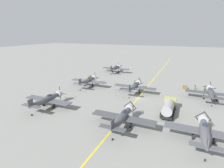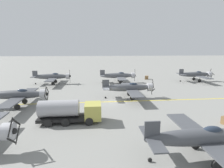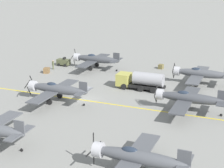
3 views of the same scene
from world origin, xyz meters
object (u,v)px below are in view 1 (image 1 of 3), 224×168
(airplane_near_center, at_px, (122,117))
(tow_tractor, at_px, (208,89))
(airplane_far_left, at_px, (115,68))
(fuel_tanker, at_px, (169,107))
(airplane_mid_right, at_px, (211,93))
(ground_crew_walking, at_px, (195,87))
(supply_crate_by_tanker, at_px, (185,87))
(airplane_mid_center, at_px, (134,86))
(supply_crate_outboard, at_px, (90,77))
(airplane_near_right, at_px, (205,131))
(airplane_near_left, at_px, (47,99))
(airplane_mid_left, at_px, (88,81))

(airplane_near_center, relative_size, tow_tractor, 4.62)
(airplane_far_left, xyz_separation_m, fuel_tanker, (25.82, -32.38, -0.50))
(airplane_far_left, relative_size, tow_tractor, 4.62)
(airplane_mid_right, relative_size, tow_tractor, 4.62)
(fuel_tanker, distance_m, ground_crew_walking, 20.67)
(fuel_tanker, distance_m, supply_crate_by_tanker, 19.92)
(airplane_mid_center, xyz_separation_m, airplane_near_center, (3.47, -19.01, -0.00))
(airplane_mid_right, distance_m, supply_crate_by_tanker, 9.76)
(tow_tractor, height_order, supply_crate_by_tanker, tow_tractor)
(airplane_near_center, bearing_deg, supply_crate_outboard, 123.59)
(airplane_near_right, xyz_separation_m, airplane_near_left, (-32.08, 0.57, 0.00))
(airplane_mid_left, distance_m, airplane_near_left, 17.85)
(airplane_mid_center, relative_size, airplane_near_left, 1.00)
(airplane_near_center, distance_m, fuel_tanker, 11.65)
(airplane_mid_center, bearing_deg, airplane_mid_left, -168.05)
(fuel_tanker, bearing_deg, airplane_mid_left, 159.28)
(airplane_mid_left, relative_size, supply_crate_by_tanker, 9.99)
(tow_tractor, xyz_separation_m, ground_crew_walking, (-3.31, 0.48, 0.22))
(airplane_mid_right, xyz_separation_m, supply_crate_outboard, (-39.57, 6.89, -1.49))
(airplane_near_right, relative_size, fuel_tanker, 1.50)
(airplane_mid_center, xyz_separation_m, fuel_tanker, (10.52, -9.74, -0.50))
(airplane_near_center, relative_size, ground_crew_walking, 6.48)
(airplane_mid_right, bearing_deg, supply_crate_outboard, 162.35)
(airplane_near_center, relative_size, fuel_tanker, 1.50)
(airplane_near_center, distance_m, supply_crate_outboard, 37.03)
(airplane_near_left, distance_m, ground_crew_walking, 42.04)
(airplane_far_left, xyz_separation_m, tow_tractor, (34.65, -12.94, -1.22))
(airplane_near_left, distance_m, fuel_tanker, 27.07)
(airplane_mid_left, height_order, airplane_near_right, airplane_mid_left)
(airplane_near_right, xyz_separation_m, tow_tractor, (2.58, 28.09, -1.22))
(airplane_far_left, bearing_deg, supply_crate_by_tanker, -17.64)
(airplane_mid_right, xyz_separation_m, supply_crate_by_tanker, (-6.20, 7.39, -1.51))
(airplane_near_center, xyz_separation_m, supply_crate_by_tanker, (9.76, 28.97, -1.51))
(airplane_near_left, bearing_deg, tow_tractor, 26.32)
(tow_tractor, bearing_deg, airplane_mid_right, -89.35)
(fuel_tanker, bearing_deg, airplane_near_right, -54.18)
(airplane_near_center, distance_m, airplane_near_left, 18.82)
(airplane_far_left, xyz_separation_m, airplane_near_left, (-0.01, -40.46, 0.00))
(airplane_far_left, height_order, tow_tractor, airplane_far_left)
(airplane_near_center, height_order, ground_crew_walking, airplane_near_center)
(airplane_mid_left, xyz_separation_m, fuel_tanker, (25.83, -9.77, -0.50))
(fuel_tanker, distance_m, supply_crate_outboard, 36.20)
(airplane_far_left, xyz_separation_m, supply_crate_by_tanker, (28.53, -12.67, -1.51))
(ground_crew_walking, bearing_deg, airplane_near_right, -88.53)
(airplane_near_left, xyz_separation_m, supply_crate_by_tanker, (28.54, 27.79, -1.51))
(airplane_mid_right, distance_m, tow_tractor, 7.22)
(tow_tractor, bearing_deg, airplane_near_right, -95.25)
(tow_tractor, relative_size, supply_crate_by_tanker, 2.16)
(airplane_mid_center, distance_m, ground_crew_walking, 19.02)
(supply_crate_by_tanker, bearing_deg, airplane_mid_center, -143.01)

